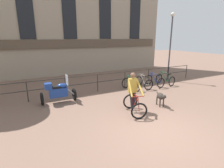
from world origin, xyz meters
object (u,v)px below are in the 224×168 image
object	(u,v)px
parked_bicycle_mid_left	(143,83)
parked_bicycle_far_end	(165,79)
dog	(161,97)
street_lamp	(170,44)
parked_bicycle_near_lamp	(131,84)
cyclist_with_bike	(134,95)
parked_motorcycle	(58,92)
parked_bicycle_mid_right	(155,81)

from	to	relation	value
parked_bicycle_mid_left	parked_bicycle_far_end	xyz separation A→B (m)	(1.83, 0.00, 0.00)
dog	street_lamp	bearing A→B (deg)	56.78
parked_bicycle_near_lamp	parked_bicycle_mid_left	distance (m)	0.92
cyclist_with_bike	parked_bicycle_far_end	world-z (taller)	cyclist_with_bike
parked_motorcycle	cyclist_with_bike	bearing A→B (deg)	-134.42
parked_bicycle_mid_right	street_lamp	world-z (taller)	street_lamp
parked_bicycle_mid_left	street_lamp	bearing A→B (deg)	-164.63
parked_motorcycle	parked_bicycle_far_end	world-z (taller)	parked_motorcycle
dog	cyclist_with_bike	bearing A→B (deg)	-165.93
dog	parked_bicycle_mid_left	world-z (taller)	parked_bicycle_mid_left
parked_motorcycle	street_lamp	xyz separation A→B (m)	(8.07, 0.86, 2.10)
cyclist_with_bike	parked_bicycle_near_lamp	xyz separation A→B (m)	(1.75, 2.78, -0.41)
parked_bicycle_mid_right	parked_bicycle_far_end	world-z (taller)	same
parked_bicycle_mid_left	parked_bicycle_mid_right	distance (m)	0.92
cyclist_with_bike	street_lamp	size ratio (longest dim) A/B	0.36
dog	parked_bicycle_far_end	distance (m)	4.09
dog	parked_bicycle_mid_right	distance (m)	3.48
parked_motorcycle	parked_bicycle_near_lamp	xyz separation A→B (m)	(4.36, 0.12, -0.20)
parked_bicycle_mid_left	street_lamp	distance (m)	3.69
parked_bicycle_mid_left	cyclist_with_bike	bearing A→B (deg)	46.68
cyclist_with_bike	dog	bearing A→B (deg)	14.46
cyclist_with_bike	parked_bicycle_mid_right	size ratio (longest dim) A/B	1.44
dog	parked_motorcycle	distance (m)	4.92
parked_bicycle_near_lamp	street_lamp	bearing A→B (deg)	-174.77
parked_motorcycle	parked_bicycle_far_end	xyz separation A→B (m)	(7.11, 0.12, -0.20)
cyclist_with_bike	dog	xyz separation A→B (m)	(1.52, -0.02, -0.30)
parked_bicycle_mid_left	parked_bicycle_mid_right	bearing A→B (deg)	-179.49
dog	parked_bicycle_near_lamp	distance (m)	2.81
cyclist_with_bike	street_lamp	bearing A→B (deg)	48.07
parked_bicycle_far_end	parked_bicycle_mid_right	bearing A→B (deg)	-8.87
dog	parked_bicycle_mid_right	world-z (taller)	parked_bicycle_mid_right
parked_bicycle_mid_left	parked_bicycle_far_end	distance (m)	1.83
parked_bicycle_near_lamp	parked_bicycle_mid_right	bearing A→B (deg)	173.94
parked_bicycle_near_lamp	parked_bicycle_mid_right	size ratio (longest dim) A/B	0.99
cyclist_with_bike	parked_bicycle_mid_left	bearing A→B (deg)	61.43
dog	street_lamp	size ratio (longest dim) A/B	0.18
dog	parked_motorcycle	world-z (taller)	parked_motorcycle
parked_bicycle_near_lamp	parked_bicycle_far_end	bearing A→B (deg)	173.94
cyclist_with_bike	parked_bicycle_mid_right	bearing A→B (deg)	53.04
street_lamp	parked_bicycle_mid_left	bearing A→B (deg)	-165.14
parked_motorcycle	parked_bicycle_mid_right	world-z (taller)	parked_motorcycle
cyclist_with_bike	parked_motorcycle	size ratio (longest dim) A/B	1.02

